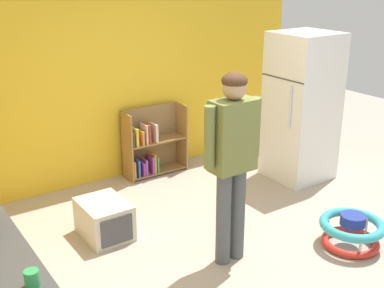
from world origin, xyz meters
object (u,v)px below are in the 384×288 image
(standing_person, at_px, (232,153))
(baby_walker, at_px, (352,230))
(bookshelf, at_px, (150,146))
(refrigerator, at_px, (302,107))
(green_cup, at_px, (32,279))
(pet_carrier, at_px, (104,219))

(standing_person, height_order, baby_walker, standing_person)
(bookshelf, xyz_separation_m, baby_walker, (0.69, -2.58, -0.21))
(standing_person, bearing_deg, refrigerator, 28.39)
(refrigerator, xyz_separation_m, green_cup, (-3.80, -1.73, 0.06))
(pet_carrier, bearing_deg, refrigerator, 0.25)
(refrigerator, xyz_separation_m, baby_walker, (-0.80, -1.48, -0.73))
(baby_walker, height_order, green_cup, green_cup)
(refrigerator, height_order, baby_walker, refrigerator)
(bookshelf, bearing_deg, refrigerator, -36.49)
(baby_walker, relative_size, pet_carrier, 1.09)
(standing_person, relative_size, pet_carrier, 3.09)
(pet_carrier, height_order, green_cup, green_cup)
(bookshelf, relative_size, green_cup, 8.95)
(bookshelf, distance_m, baby_walker, 2.68)
(refrigerator, distance_m, standing_person, 2.14)
(green_cup, bearing_deg, standing_person, 20.33)
(green_cup, bearing_deg, baby_walker, 4.67)
(pet_carrier, bearing_deg, green_cup, -124.12)
(bookshelf, distance_m, pet_carrier, 1.61)
(pet_carrier, xyz_separation_m, green_cup, (-1.16, -1.71, 0.77))
(refrigerator, distance_m, green_cup, 4.17)
(pet_carrier, relative_size, green_cup, 5.81)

